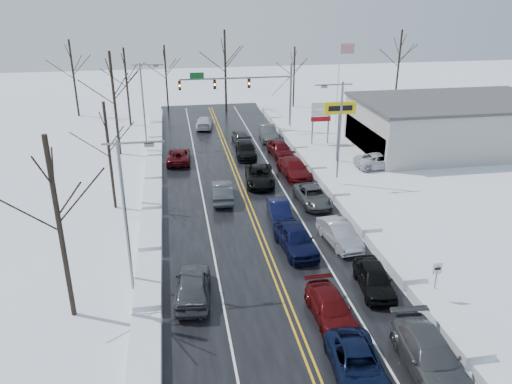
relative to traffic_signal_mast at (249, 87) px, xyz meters
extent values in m
plane|color=white|center=(-3.45, -27.99, -5.48)|extent=(160.00, 160.00, 0.00)
cube|color=black|center=(-3.45, -25.99, -5.47)|extent=(14.00, 84.00, 0.01)
cube|color=silver|center=(-11.05, -25.99, -5.48)|extent=(1.49, 72.00, 0.72)
cube|color=silver|center=(4.15, -25.99, -5.48)|extent=(1.49, 72.00, 0.72)
cylinder|color=slate|center=(5.05, 0.01, -1.48)|extent=(0.24, 0.24, 8.00)
cylinder|color=slate|center=(-1.45, 0.01, 1.02)|extent=(13.00, 0.18, 0.18)
cylinder|color=slate|center=(3.85, 0.01, -0.08)|extent=(2.33, 0.10, 2.33)
cube|color=#0C591E|center=(-5.95, 0.01, 1.42)|extent=(1.60, 0.08, 0.70)
cube|color=black|center=(0.05, 0.01, 0.37)|extent=(0.32, 0.25, 1.05)
sphere|color=#3F0705|center=(0.05, -0.15, 0.67)|extent=(0.20, 0.20, 0.20)
sphere|color=orange|center=(0.05, -0.15, 0.37)|extent=(0.22, 0.22, 0.22)
sphere|color=black|center=(0.05, -0.15, 0.07)|extent=(0.20, 0.20, 0.20)
cube|color=black|center=(-3.95, 0.01, 0.37)|extent=(0.32, 0.25, 1.05)
sphere|color=#3F0705|center=(-3.95, -0.15, 0.67)|extent=(0.20, 0.20, 0.20)
sphere|color=orange|center=(-3.95, -0.15, 0.37)|extent=(0.22, 0.22, 0.22)
sphere|color=black|center=(-3.95, -0.15, 0.07)|extent=(0.20, 0.20, 0.20)
cube|color=black|center=(-7.95, 0.01, 0.37)|extent=(0.32, 0.25, 1.05)
sphere|color=#3F0705|center=(-7.95, -0.15, 0.67)|extent=(0.20, 0.20, 0.20)
sphere|color=orange|center=(-7.95, -0.15, 0.37)|extent=(0.22, 0.22, 0.22)
sphere|color=black|center=(-7.95, -0.15, 0.07)|extent=(0.20, 0.20, 0.20)
cylinder|color=slate|center=(7.05, -11.99, -2.68)|extent=(0.20, 0.20, 5.60)
cube|color=yellow|center=(7.05, -11.99, -0.08)|extent=(3.20, 0.30, 1.20)
cube|color=black|center=(7.05, -12.16, -0.08)|extent=(2.40, 0.04, 0.50)
cylinder|color=slate|center=(6.15, -5.99, -3.48)|extent=(0.16, 0.16, 4.00)
cylinder|color=slate|center=(7.95, -5.99, -3.48)|extent=(0.16, 0.16, 4.00)
cube|color=white|center=(7.05, -5.99, -1.18)|extent=(2.20, 0.22, 0.70)
cube|color=white|center=(7.05, -5.99, -1.98)|extent=(2.20, 0.22, 0.70)
cube|color=#9F0C12|center=(7.05, -5.99, -2.68)|extent=(2.20, 0.22, 0.50)
cylinder|color=slate|center=(4.75, -35.99, -4.38)|extent=(0.08, 0.08, 2.20)
cube|color=white|center=(4.75, -35.99, -3.48)|extent=(0.55, 0.05, 0.70)
cube|color=black|center=(4.75, -36.03, -3.48)|extent=(0.35, 0.02, 0.15)
cylinder|color=silver|center=(11.55, 2.01, -0.48)|extent=(0.14, 0.14, 10.00)
cube|color=#A0A09C|center=(20.55, -9.99, -2.98)|extent=(20.00, 12.00, 5.00)
cube|color=#262628|center=(10.60, -9.99, -3.88)|extent=(0.10, 11.00, 2.80)
cube|color=#3F3F42|center=(20.55, -9.99, -0.33)|extent=(20.40, 12.40, 0.30)
cylinder|color=slate|center=(5.05, -17.99, -0.98)|extent=(0.18, 0.18, 9.00)
cylinder|color=slate|center=(4.25, -17.99, 3.32)|extent=(3.20, 0.12, 0.12)
cube|color=slate|center=(3.45, -17.99, 3.17)|extent=(0.50, 0.25, 0.18)
cylinder|color=slate|center=(-11.95, -31.99, -0.98)|extent=(0.18, 0.18, 9.00)
cylinder|color=slate|center=(-11.15, -31.99, 3.32)|extent=(3.20, 0.12, 0.12)
cube|color=slate|center=(-10.35, -31.99, 3.17)|extent=(0.50, 0.25, 0.18)
cylinder|color=slate|center=(-11.95, -3.99, -0.98)|extent=(0.18, 0.18, 9.00)
cylinder|color=slate|center=(-11.15, -3.99, 3.32)|extent=(3.20, 0.12, 0.12)
cube|color=slate|center=(-10.35, -3.99, 3.17)|extent=(0.50, 0.25, 0.18)
cylinder|color=#2D231C|center=(-14.95, -33.99, -0.48)|extent=(0.27, 0.27, 10.00)
cylinder|color=#2D231C|center=(-13.95, -19.99, -1.23)|extent=(0.23, 0.23, 8.50)
cylinder|color=#2D231C|center=(-14.65, -5.99, -0.23)|extent=(0.28, 0.28, 10.50)
cylinder|color=#2D231C|center=(-14.25, 6.01, -0.73)|extent=(0.25, 0.25, 9.50)
cylinder|color=#2D231C|center=(-21.45, 12.01, -0.48)|extent=(0.27, 0.27, 10.00)
cylinder|color=#2D231C|center=(-9.45, 13.01, -0.98)|extent=(0.24, 0.24, 9.00)
cylinder|color=#2D231C|center=(-1.45, 11.01, 0.02)|extent=(0.29, 0.29, 11.00)
cylinder|color=#2D231C|center=(8.55, 12.51, -1.23)|extent=(0.23, 0.23, 8.50)
cylinder|color=#2D231C|center=(24.55, 13.01, -0.23)|extent=(0.28, 0.28, 10.50)
imported|color=black|center=(-1.63, -41.02, -5.48)|extent=(2.66, 5.02, 1.34)
imported|color=#4C0A0B|center=(-1.51, -36.76, -5.48)|extent=(2.03, 4.76, 1.37)
imported|color=black|center=(-1.51, -29.15, -5.48)|extent=(2.42, 5.20, 1.72)
imported|color=black|center=(-1.58, -24.49, -5.48)|extent=(1.75, 4.37, 1.41)
imported|color=black|center=(-1.71, -16.81, -5.48)|extent=(3.02, 5.52, 1.47)
imported|color=black|center=(-1.77, -9.14, -5.48)|extent=(2.32, 5.03, 1.42)
imported|color=#3E4143|center=(-1.57, -4.53, -5.48)|extent=(2.08, 4.32, 1.42)
imported|color=#404346|center=(1.77, -41.18, -5.48)|extent=(2.62, 5.73, 1.62)
imported|color=black|center=(1.83, -34.51, -5.48)|extent=(2.26, 4.57, 1.50)
imported|color=#9EA0A6|center=(1.65, -28.80, -5.48)|extent=(2.12, 4.71, 1.50)
imported|color=#424547|center=(1.72, -21.90, -5.48)|extent=(2.44, 4.95, 1.35)
imported|color=#4F0A0D|center=(1.73, -15.56, -5.48)|extent=(2.61, 5.64, 1.60)
imported|color=#47090E|center=(1.72, -9.63, -5.48)|extent=(2.25, 4.86, 1.61)
imported|color=#424547|center=(1.66, -3.41, -5.48)|extent=(2.10, 5.02, 1.61)
imported|color=#3F4244|center=(-5.39, -19.91, -5.48)|extent=(1.91, 4.72, 1.52)
imported|color=#4D0A0F|center=(-8.65, -9.73, -5.48)|extent=(2.52, 5.02, 1.36)
imported|color=silver|center=(-5.13, 2.96, -5.48)|extent=(2.55, 5.01, 1.39)
imported|color=#404345|center=(-8.54, -33.56, -5.48)|extent=(2.42, 5.04, 1.66)
imported|color=silver|center=(10.61, -14.65, -5.48)|extent=(5.26, 2.62, 1.43)
imported|color=#424447|center=(13.36, -12.07, -5.48)|extent=(2.83, 5.69, 1.59)
imported|color=black|center=(11.58, -6.27, -5.48)|extent=(1.95, 4.58, 1.54)
camera|label=1|loc=(-9.10, -57.58, 10.86)|focal=35.00mm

